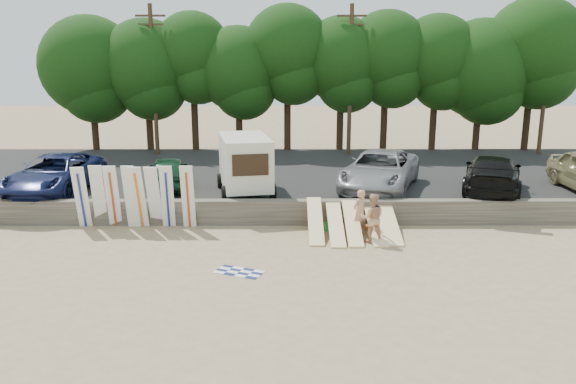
# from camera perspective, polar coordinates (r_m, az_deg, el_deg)

# --- Properties ---
(ground) EXTENTS (120.00, 120.00, 0.00)m
(ground) POSITION_cam_1_polar(r_m,az_deg,el_deg) (20.10, 5.36, -5.71)
(ground) COLOR tan
(ground) RESTS_ON ground
(seawall) EXTENTS (44.00, 0.50, 1.00)m
(seawall) POSITION_cam_1_polar(r_m,az_deg,el_deg) (22.80, 4.67, -2.04)
(seawall) COLOR #6B6356
(seawall) RESTS_ON ground
(parking_lot) EXTENTS (44.00, 14.50, 0.70)m
(parking_lot) POSITION_cam_1_polar(r_m,az_deg,el_deg) (30.11, 3.48, 1.53)
(parking_lot) COLOR #282828
(parking_lot) RESTS_ON ground
(treeline) EXTENTS (34.33, 6.47, 9.63)m
(treeline) POSITION_cam_1_polar(r_m,az_deg,el_deg) (36.51, 3.16, 13.31)
(treeline) COLOR #382616
(treeline) RESTS_ON parking_lot
(utility_poles) EXTENTS (25.80, 0.26, 9.00)m
(utility_poles) POSITION_cam_1_polar(r_m,az_deg,el_deg) (35.12, 6.35, 11.55)
(utility_poles) COLOR #473321
(utility_poles) RESTS_ON parking_lot
(box_trailer) EXTENTS (2.84, 4.27, 2.53)m
(box_trailer) POSITION_cam_1_polar(r_m,az_deg,el_deg) (24.86, -4.40, 3.11)
(box_trailer) COLOR beige
(box_trailer) RESTS_ON parking_lot
(car_0) EXTENTS (3.12, 6.17, 1.67)m
(car_0) POSITION_cam_1_polar(r_m,az_deg,el_deg) (27.06, -22.58, 1.70)
(car_0) COLOR #131A43
(car_0) RESTS_ON parking_lot
(car_1) EXTENTS (2.53, 4.57, 1.47)m
(car_1) POSITION_cam_1_polar(r_m,az_deg,el_deg) (26.47, -12.03, 1.98)
(car_1) COLOR #153C26
(car_1) RESTS_ON parking_lot
(car_2) EXTENTS (4.90, 6.91, 1.75)m
(car_2) POSITION_cam_1_polar(r_m,az_deg,el_deg) (25.94, 9.29, 2.18)
(car_2) COLOR gray
(car_2) RESTS_ON parking_lot
(car_3) EXTENTS (4.25, 6.26, 1.68)m
(car_3) POSITION_cam_1_polar(r_m,az_deg,el_deg) (26.59, 20.05, 1.74)
(car_3) COLOR black
(car_3) RESTS_ON parking_lot
(surfboard_upright_0) EXTENTS (0.56, 0.74, 2.54)m
(surfboard_upright_0) POSITION_cam_1_polar(r_m,az_deg,el_deg) (23.38, -20.24, -0.51)
(surfboard_upright_0) COLOR white
(surfboard_upright_0) RESTS_ON ground
(surfboard_upright_1) EXTENTS (0.56, 0.65, 2.55)m
(surfboard_upright_1) POSITION_cam_1_polar(r_m,az_deg,el_deg) (23.35, -18.68, -0.38)
(surfboard_upright_1) COLOR white
(surfboard_upright_1) RESTS_ON ground
(surfboard_upright_2) EXTENTS (0.54, 0.65, 2.55)m
(surfboard_upright_2) POSITION_cam_1_polar(r_m,az_deg,el_deg) (23.10, -17.39, -0.43)
(surfboard_upright_2) COLOR white
(surfboard_upright_2) RESTS_ON ground
(surfboard_upright_3) EXTENTS (0.52, 0.57, 2.56)m
(surfboard_upright_3) POSITION_cam_1_polar(r_m,az_deg,el_deg) (22.81, -15.67, -0.47)
(surfboard_upright_3) COLOR white
(surfboard_upright_3) RESTS_ON ground
(surfboard_upright_4) EXTENTS (0.56, 0.72, 2.54)m
(surfboard_upright_4) POSITION_cam_1_polar(r_m,az_deg,el_deg) (22.71, -14.93, -0.51)
(surfboard_upright_4) COLOR white
(surfboard_upright_4) RESTS_ON ground
(surfboard_upright_5) EXTENTS (0.53, 0.77, 2.52)m
(surfboard_upright_5) POSITION_cam_1_polar(r_m,az_deg,el_deg) (22.66, -13.47, -0.48)
(surfboard_upright_5) COLOR white
(surfboard_upright_5) RESTS_ON ground
(surfboard_upright_6) EXTENTS (0.56, 0.64, 2.56)m
(surfboard_upright_6) POSITION_cam_1_polar(r_m,az_deg,el_deg) (22.49, -12.16, -0.47)
(surfboard_upright_6) COLOR white
(surfboard_upright_6) RESTS_ON ground
(surfboard_upright_7) EXTENTS (0.51, 0.55, 2.57)m
(surfboard_upright_7) POSITION_cam_1_polar(r_m,az_deg,el_deg) (22.30, -10.13, -0.49)
(surfboard_upright_7) COLOR white
(surfboard_upright_7) RESTS_ON ground
(surfboard_low_0) EXTENTS (0.56, 2.83, 1.13)m
(surfboard_low_0) POSITION_cam_1_polar(r_m,az_deg,el_deg) (21.35, 2.79, -2.92)
(surfboard_low_0) COLOR #FFE2A0
(surfboard_low_0) RESTS_ON ground
(surfboard_low_1) EXTENTS (0.56, 2.88, 0.98)m
(surfboard_low_1) POSITION_cam_1_polar(r_m,az_deg,el_deg) (21.24, 4.85, -3.25)
(surfboard_low_1) COLOR #FFE2A0
(surfboard_low_1) RESTS_ON ground
(surfboard_low_2) EXTENTS (0.56, 2.86, 1.04)m
(surfboard_low_2) POSITION_cam_1_polar(r_m,az_deg,el_deg) (21.34, 6.56, -3.12)
(surfboard_low_2) COLOR #FFE2A0
(surfboard_low_2) RESTS_ON ground
(surfboard_low_3) EXTENTS (0.56, 2.92, 0.84)m
(surfboard_low_3) POSITION_cam_1_polar(r_m,az_deg,el_deg) (21.55, 8.91, -3.32)
(surfboard_low_3) COLOR #FFE2A0
(surfboard_low_3) RESTS_ON ground
(surfboard_low_4) EXTENTS (0.56, 2.90, 0.90)m
(surfboard_low_4) POSITION_cam_1_polar(r_m,az_deg,el_deg) (21.71, 10.32, -3.16)
(surfboard_low_4) COLOR #FFE2A0
(surfboard_low_4) RESTS_ON ground
(beachgoer_a) EXTENTS (0.75, 0.74, 1.74)m
(beachgoer_a) POSITION_cam_1_polar(r_m,az_deg,el_deg) (21.52, 7.28, -2.03)
(beachgoer_a) COLOR tan
(beachgoer_a) RESTS_ON ground
(beachgoer_b) EXTENTS (0.92, 0.74, 1.82)m
(beachgoer_b) POSITION_cam_1_polar(r_m,az_deg,el_deg) (20.63, 8.55, -2.64)
(beachgoer_b) COLOR tan
(beachgoer_b) RESTS_ON ground
(cooler) EXTENTS (0.44, 0.38, 0.32)m
(cooler) POSITION_cam_1_polar(r_m,az_deg,el_deg) (21.99, 4.17, -3.55)
(cooler) COLOR #268E3C
(cooler) RESTS_ON ground
(gear_bag) EXTENTS (0.32, 0.28, 0.22)m
(gear_bag) POSITION_cam_1_polar(r_m,az_deg,el_deg) (22.22, 8.29, -3.61)
(gear_bag) COLOR orange
(gear_bag) RESTS_ON ground
(beach_towel) EXTENTS (1.97, 1.97, 0.00)m
(beach_towel) POSITION_cam_1_polar(r_m,az_deg,el_deg) (17.95, -4.98, -8.09)
(beach_towel) COLOR white
(beach_towel) RESTS_ON ground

